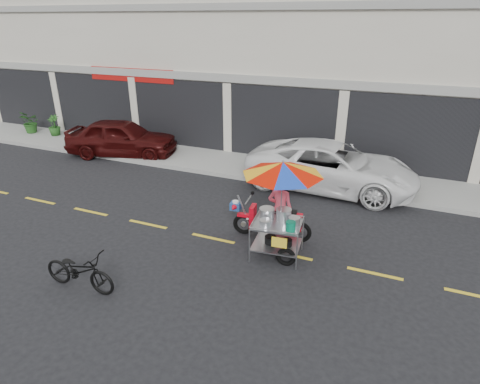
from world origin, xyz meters
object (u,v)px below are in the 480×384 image
at_px(near_bicycle, 79,271).
at_px(food_vendor_rig, 280,193).
at_px(maroon_sedan, 122,138).
at_px(white_pickup, 331,166).

bearing_deg(near_bicycle, food_vendor_rig, -48.64).
xyz_separation_m(maroon_sedan, white_pickup, (8.53, -0.17, 0.01)).
height_order(maroon_sedan, food_vendor_rig, food_vendor_rig).
height_order(maroon_sedan, near_bicycle, maroon_sedan).
bearing_deg(maroon_sedan, near_bicycle, -162.79).
distance_m(maroon_sedan, near_bicycle, 9.03).
height_order(maroon_sedan, white_pickup, white_pickup).
xyz_separation_m(white_pickup, food_vendor_rig, (-0.42, -4.34, 0.73)).
xyz_separation_m(white_pickup, near_bicycle, (-3.71, -7.46, -0.32)).
height_order(near_bicycle, food_vendor_rig, food_vendor_rig).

